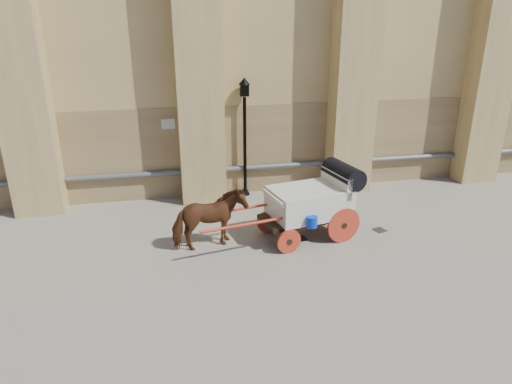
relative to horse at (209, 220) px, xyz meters
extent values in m
plane|color=gray|center=(1.18, -0.15, -0.79)|extent=(90.00, 90.00, 0.00)
cube|color=#9B8054|center=(3.18, 4.00, 0.71)|extent=(44.00, 0.35, 3.00)
cylinder|color=#59595B|center=(3.18, 3.73, 0.11)|extent=(42.00, 0.18, 0.18)
cube|color=beige|center=(-0.82, 3.82, 1.71)|extent=(0.42, 0.04, 0.32)
imported|color=brown|center=(0.00, 0.00, 0.00)|extent=(2.02, 1.26, 1.58)
cube|color=black|center=(2.60, 0.11, -0.20)|extent=(2.53, 1.50, 0.13)
cube|color=beige|center=(2.70, 0.13, 0.23)|extent=(2.26, 1.71, 0.75)
cube|color=beige|center=(3.50, 0.28, 0.66)|extent=(0.41, 1.35, 0.59)
cube|color=beige|center=(1.81, -0.05, 0.50)|extent=(0.59, 1.23, 0.11)
cylinder|color=black|center=(3.71, 0.32, 0.88)|extent=(0.85, 1.43, 0.60)
cylinder|color=#B7311D|center=(3.52, -0.40, -0.31)|extent=(0.96, 0.25, 0.97)
cylinder|color=#B7311D|center=(3.27, 0.91, -0.31)|extent=(0.96, 0.25, 0.97)
cylinder|color=#B7311D|center=(1.93, -0.70, -0.47)|extent=(0.65, 0.18, 0.65)
cylinder|color=#B7311D|center=(1.68, 0.61, -0.47)|extent=(0.65, 0.18, 0.65)
cylinder|color=#B7311D|center=(0.95, -0.70, 0.12)|extent=(2.55, 0.56, 0.08)
cylinder|color=#B7311D|center=(0.76, 0.25, 0.12)|extent=(2.55, 0.56, 0.08)
cylinder|color=#0630CA|center=(2.53, -0.67, 0.02)|extent=(0.28, 0.28, 0.28)
cylinder|color=black|center=(1.61, 3.61, 0.85)|extent=(0.11, 0.11, 3.29)
cone|color=black|center=(1.61, 3.61, -0.63)|extent=(0.33, 0.33, 0.33)
cube|color=black|center=(1.61, 3.61, 2.73)|extent=(0.26, 0.26, 0.38)
cone|color=black|center=(1.61, 3.61, 3.00)|extent=(0.37, 0.37, 0.22)
cube|color=black|center=(2.46, 0.00, -0.79)|extent=(0.35, 0.35, 0.01)
cube|color=black|center=(4.82, 0.05, -0.79)|extent=(0.40, 0.40, 0.01)
camera|label=1|loc=(-1.02, -10.67, 4.82)|focal=32.00mm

